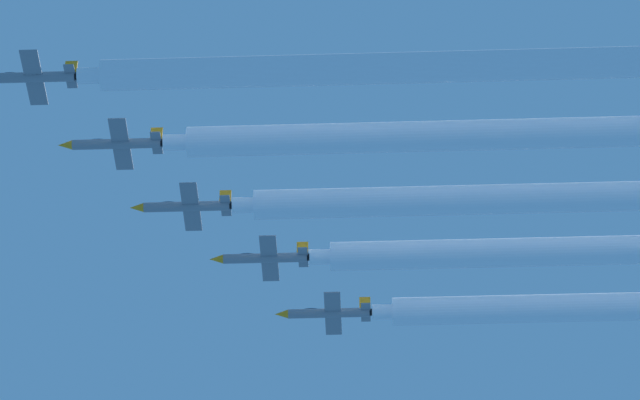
{
  "coord_description": "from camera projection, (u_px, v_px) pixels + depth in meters",
  "views": [
    {
      "loc": [
        -156.32,
        -20.39,
        1.36
      ],
      "look_at": [
        -0.16,
        -14.87,
        139.41
      ],
      "focal_mm": 103.83,
      "sensor_mm": 36.0,
      "label": 1
    }
  ],
  "objects": [
    {
      "name": "jet_fifth_echelon",
      "position": [
        326.0,
        313.0,
        220.83
      ],
      "size": [
        8.19,
        11.92,
        2.87
      ],
      "color": "slate"
    },
    {
      "name": "smoke_trail_third_echelon",
      "position": [
        522.0,
        199.0,
        208.06
      ],
      "size": [
        3.37,
        65.47,
        3.37
      ],
      "color": "white"
    },
    {
      "name": "jet_third_echelon",
      "position": [
        184.0,
        206.0,
        209.09
      ],
      "size": [
        8.19,
        11.92,
        2.87
      ],
      "color": "slate"
    },
    {
      "name": "jet_lead",
      "position": [
        26.0,
        77.0,
        197.15
      ],
      "size": [
        8.19,
        11.92,
        2.87
      ],
      "color": "slate"
    },
    {
      "name": "jet_fourth_echelon",
      "position": [
        262.0,
        258.0,
        214.33
      ],
      "size": [
        8.19,
        11.92,
        2.87
      ],
      "color": "slate"
    },
    {
      "name": "jet_second_echelon",
      "position": [
        114.0,
        144.0,
        203.23
      ],
      "size": [
        8.19,
        11.92,
        2.87
      ],
      "color": "slate"
    },
    {
      "name": "smoke_trail_lead",
      "position": [
        387.0,
        68.0,
        196.11
      ],
      "size": [
        3.37,
        66.14,
        3.37
      ],
      "color": "white"
    },
    {
      "name": "smoke_trail_fourth_echelon",
      "position": [
        587.0,
        251.0,
        213.31
      ],
      "size": [
        3.37,
        64.36,
        3.37
      ],
      "color": "white"
    },
    {
      "name": "smoke_trail_second_echelon",
      "position": [
        483.0,
        135.0,
        202.13
      ],
      "size": [
        3.37,
        70.29,
        3.37
      ],
      "color": "white"
    }
  ]
}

